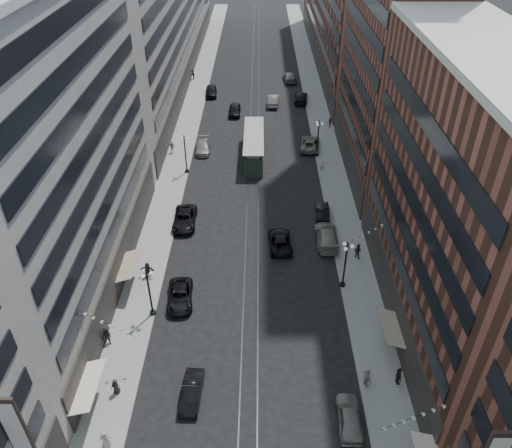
{
  "coord_description": "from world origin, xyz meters",
  "views": [
    {
      "loc": [
        0.74,
        -5.32,
        34.35
      ],
      "look_at": [
        0.48,
        35.82,
        5.0
      ],
      "focal_mm": 35.0,
      "sensor_mm": 36.0,
      "label": 1
    }
  ],
  "objects_px": {
    "pedestrian_1": "(105,439)",
    "car_8": "(203,147)",
    "pedestrian_4": "(367,378)",
    "pedestrian_extra_0": "(116,387)",
    "car_5": "(192,392)",
    "pedestrian_9": "(330,123)",
    "lamppost_sw_far": "(149,291)",
    "streetcar": "(254,147)",
    "car_7": "(185,219)",
    "car_13": "(235,110)",
    "car_extra_0": "(290,77)",
    "pedestrian_7": "(358,251)",
    "car_12": "(301,98)",
    "lamppost_se_far": "(345,263)",
    "car_2": "(180,296)",
    "pedestrian_extra_2": "(399,376)",
    "car_4": "(349,417)",
    "pedestrian_5": "(148,270)",
    "car_extra_2": "(327,236)",
    "car_11": "(310,143)",
    "lamppost_sw_mid": "(185,153)",
    "car_14": "(273,100)",
    "pedestrian_8": "(322,166)",
    "lamppost_se_mid": "(318,137)",
    "pedestrian_6": "(172,147)",
    "pedestrian_extra_1": "(193,74)",
    "pedestrian_2": "(107,336)"
  },
  "relations": [
    {
      "from": "car_11",
      "to": "car_12",
      "type": "relative_size",
      "value": 1.04
    },
    {
      "from": "lamppost_sw_mid",
      "to": "car_14",
      "type": "relative_size",
      "value": 1.06
    },
    {
      "from": "pedestrian_4",
      "to": "car_8",
      "type": "distance_m",
      "value": 44.82
    },
    {
      "from": "pedestrian_7",
      "to": "pedestrian_8",
      "type": "relative_size",
      "value": 1.03
    },
    {
      "from": "lamppost_se_far",
      "to": "pedestrian_9",
      "type": "distance_m",
      "value": 37.92
    },
    {
      "from": "pedestrian_2",
      "to": "pedestrian_8",
      "type": "bearing_deg",
      "value": 69.74
    },
    {
      "from": "car_2",
      "to": "car_extra_0",
      "type": "relative_size",
      "value": 0.89
    },
    {
      "from": "lamppost_se_far",
      "to": "pedestrian_extra_2",
      "type": "height_order",
      "value": "lamppost_se_far"
    },
    {
      "from": "car_5",
      "to": "pedestrian_7",
      "type": "xyz_separation_m",
      "value": [
        15.85,
        17.5,
        0.32
      ]
    },
    {
      "from": "pedestrian_4",
      "to": "streetcar",
      "type": "bearing_deg",
      "value": -8.84
    },
    {
      "from": "car_4",
      "to": "car_14",
      "type": "relative_size",
      "value": 0.86
    },
    {
      "from": "streetcar",
      "to": "car_extra_0",
      "type": "bearing_deg",
      "value": 78.01
    },
    {
      "from": "pedestrian_6",
      "to": "pedestrian_extra_1",
      "type": "xyz_separation_m",
      "value": [
        -0.38,
        31.59,
        0.06
      ]
    },
    {
      "from": "pedestrian_4",
      "to": "car_13",
      "type": "relative_size",
      "value": 0.4
    },
    {
      "from": "lamppost_se_far",
      "to": "pedestrian_extra_2",
      "type": "xyz_separation_m",
      "value": [
        2.88,
        -11.68,
        -2.04
      ]
    },
    {
      "from": "car_2",
      "to": "car_extra_2",
      "type": "bearing_deg",
      "value": 27.04
    },
    {
      "from": "lamppost_se_mid",
      "to": "pedestrian_7",
      "type": "xyz_separation_m",
      "value": [
        2.16,
        -23.51,
        -2.07
      ]
    },
    {
      "from": "car_5",
      "to": "pedestrian_9",
      "type": "distance_m",
      "value": 53.45
    },
    {
      "from": "car_13",
      "to": "pedestrian_extra_2",
      "type": "relative_size",
      "value": 2.68
    },
    {
      "from": "car_4",
      "to": "car_7",
      "type": "relative_size",
      "value": 0.8
    },
    {
      "from": "pedestrian_7",
      "to": "pedestrian_extra_0",
      "type": "distance_m",
      "value": 27.86
    },
    {
      "from": "pedestrian_5",
      "to": "pedestrian_9",
      "type": "height_order",
      "value": "pedestrian_9"
    },
    {
      "from": "pedestrian_5",
      "to": "pedestrian_7",
      "type": "distance_m",
      "value": 22.17
    },
    {
      "from": "pedestrian_8",
      "to": "pedestrian_extra_2",
      "type": "height_order",
      "value": "pedestrian_extra_2"
    },
    {
      "from": "streetcar",
      "to": "car_8",
      "type": "relative_size",
      "value": 2.47
    },
    {
      "from": "car_14",
      "to": "pedestrian_extra_1",
      "type": "xyz_separation_m",
      "value": [
        -15.7,
        12.9,
        0.24
      ]
    },
    {
      "from": "pedestrian_8",
      "to": "pedestrian_6",
      "type": "bearing_deg",
      "value": -11.58
    },
    {
      "from": "car_8",
      "to": "pedestrian_6",
      "type": "height_order",
      "value": "pedestrian_6"
    },
    {
      "from": "lamppost_sw_far",
      "to": "streetcar",
      "type": "relative_size",
      "value": 0.43
    },
    {
      "from": "car_11",
      "to": "lamppost_se_far",
      "type": "bearing_deg",
      "value": 99.04
    },
    {
      "from": "lamppost_se_far",
      "to": "car_2",
      "type": "distance_m",
      "value": 16.35
    },
    {
      "from": "pedestrian_9",
      "to": "pedestrian_6",
      "type": "bearing_deg",
      "value": -154.98
    },
    {
      "from": "pedestrian_7",
      "to": "car_extra_0",
      "type": "height_order",
      "value": "pedestrian_7"
    },
    {
      "from": "lamppost_sw_far",
      "to": "pedestrian_5",
      "type": "relative_size",
      "value": 3.35
    },
    {
      "from": "pedestrian_1",
      "to": "car_8",
      "type": "bearing_deg",
      "value": -113.29
    },
    {
      "from": "lamppost_sw_far",
      "to": "car_4",
      "type": "relative_size",
      "value": 1.23
    },
    {
      "from": "car_13",
      "to": "pedestrian_5",
      "type": "bearing_deg",
      "value": -99.4
    },
    {
      "from": "pedestrian_4",
      "to": "pedestrian_extra_0",
      "type": "distance_m",
      "value": 20.07
    },
    {
      "from": "lamppost_se_mid",
      "to": "car_11",
      "type": "height_order",
      "value": "lamppost_se_mid"
    },
    {
      "from": "car_12",
      "to": "car_extra_0",
      "type": "distance_m",
      "value": 10.89
    },
    {
      "from": "car_extra_2",
      "to": "car_11",
      "type": "bearing_deg",
      "value": -89.23
    },
    {
      "from": "lamppost_se_mid",
      "to": "car_13",
      "type": "relative_size",
      "value": 1.13
    },
    {
      "from": "car_5",
      "to": "pedestrian_extra_2",
      "type": "bearing_deg",
      "value": 7.35
    },
    {
      "from": "lamppost_se_mid",
      "to": "car_extra_2",
      "type": "height_order",
      "value": "lamppost_se_mid"
    },
    {
      "from": "car_12",
      "to": "car_5",
      "type": "bearing_deg",
      "value": 84.8
    },
    {
      "from": "pedestrian_7",
      "to": "lamppost_sw_mid",
      "type": "bearing_deg",
      "value": -6.86
    },
    {
      "from": "streetcar",
      "to": "car_7",
      "type": "bearing_deg",
      "value": -115.07
    },
    {
      "from": "car_4",
      "to": "pedestrian_5",
      "type": "xyz_separation_m",
      "value": [
        -18.22,
        16.57,
        0.21
      ]
    },
    {
      "from": "car_5",
      "to": "pedestrian_extra_2",
      "type": "distance_m",
      "value": 16.64
    },
    {
      "from": "car_13",
      "to": "pedestrian_9",
      "type": "height_order",
      "value": "pedestrian_9"
    }
  ]
}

